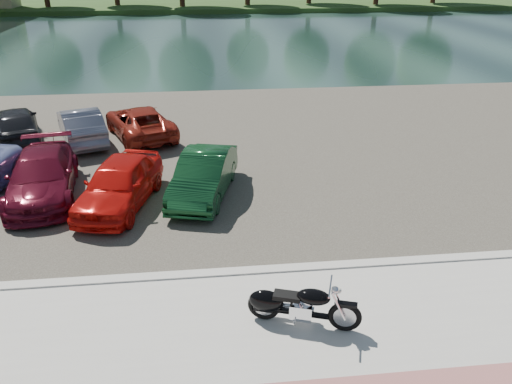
% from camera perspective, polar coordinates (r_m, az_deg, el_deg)
% --- Properties ---
extents(ground, '(200.00, 200.00, 0.00)m').
position_cam_1_polar(ground, '(10.61, 0.39, -15.56)').
color(ground, '#595447').
rests_on(ground, ground).
extents(promenade, '(60.00, 6.00, 0.10)m').
position_cam_1_polar(promenade, '(9.85, 1.10, -19.14)').
color(promenade, beige).
rests_on(promenade, ground).
extents(kerb, '(60.00, 0.30, 0.14)m').
position_cam_1_polar(kerb, '(12.14, -0.71, -9.13)').
color(kerb, beige).
rests_on(kerb, ground).
extents(parking_lot, '(60.00, 18.00, 0.04)m').
position_cam_1_polar(parking_lot, '(20.20, -3.23, 5.34)').
color(parking_lot, '#3C3830').
rests_on(parking_lot, ground).
extents(river, '(120.00, 40.00, 0.00)m').
position_cam_1_polar(river, '(48.46, -5.33, 17.14)').
color(river, '#192E2A').
rests_on(river, ground).
extents(far_bank, '(120.00, 24.00, 0.60)m').
position_cam_1_polar(far_bank, '(80.23, -5.96, 20.62)').
color(far_bank, '#234217').
rests_on(far_bank, ground).
extents(motorcycle, '(2.26, 1.04, 1.05)m').
position_cam_1_polar(motorcycle, '(10.38, 4.28, -12.71)').
color(motorcycle, black).
rests_on(motorcycle, promenade).
extents(car_3, '(2.63, 5.00, 1.38)m').
position_cam_1_polar(car_3, '(16.93, -23.26, 1.71)').
color(car_3, '#590C1E').
rests_on(car_3, parking_lot).
extents(car_4, '(2.65, 4.52, 1.44)m').
position_cam_1_polar(car_4, '(15.52, -15.35, 0.96)').
color(car_4, red).
rests_on(car_4, parking_lot).
extents(car_5, '(2.41, 4.38, 1.37)m').
position_cam_1_polar(car_5, '(15.71, -6.00, 1.92)').
color(car_5, '#113F1F').
rests_on(car_5, parking_lot).
extents(car_8, '(2.99, 4.48, 1.42)m').
position_cam_1_polar(car_8, '(22.67, -25.71, 7.03)').
color(car_8, black).
rests_on(car_8, parking_lot).
extents(car_9, '(2.81, 4.48, 1.39)m').
position_cam_1_polar(car_9, '(21.51, -19.37, 7.21)').
color(car_9, slate).
rests_on(car_9, parking_lot).
extents(car_10, '(3.63, 5.03, 1.27)m').
position_cam_1_polar(car_10, '(21.47, -13.14, 7.79)').
color(car_10, maroon).
rests_on(car_10, parking_lot).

